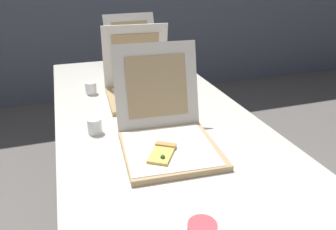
{
  "coord_description": "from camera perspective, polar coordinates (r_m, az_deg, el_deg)",
  "views": [
    {
      "loc": [
        -0.36,
        -0.75,
        1.35
      ],
      "look_at": [
        0.02,
        0.41,
        0.79
      ],
      "focal_mm": 34.28,
      "sensor_mm": 36.0,
      "label": 1
    }
  ],
  "objects": [
    {
      "name": "pizza_box_back",
      "position": [
        2.06,
        -4.86,
        8.64
      ],
      "size": [
        0.38,
        0.48,
        0.35
      ],
      "rotation": [
        0.0,
        0.0,
        0.08
      ],
      "color": "tan",
      "rests_on": "table"
    },
    {
      "name": "cup_white_near_center",
      "position": [
        1.34,
        -12.91,
        -1.92
      ],
      "size": [
        0.06,
        0.06,
        0.06
      ],
      "primitive_type": "cylinder",
      "color": "white",
      "rests_on": "table"
    },
    {
      "name": "cup_white_far",
      "position": [
        1.77,
        -13.56,
        4.64
      ],
      "size": [
        0.06,
        0.06,
        0.06
      ],
      "primitive_type": "cylinder",
      "color": "white",
      "rests_on": "table"
    },
    {
      "name": "table",
      "position": [
        1.51,
        -2.54,
        -1.54
      ],
      "size": [
        0.87,
        2.03,
        0.73
      ],
      "color": "silver",
      "rests_on": "ground"
    },
    {
      "name": "pizza_box_front",
      "position": [
        1.2,
        -0.2,
        -3.48
      ],
      "size": [
        0.37,
        0.46,
        0.35
      ],
      "rotation": [
        0.0,
        0.0,
        -0.07
      ],
      "color": "tan",
      "rests_on": "table"
    },
    {
      "name": "pizza_box_middle",
      "position": [
        1.67,
        -4.88,
        4.85
      ],
      "size": [
        0.36,
        0.36,
        0.36
      ],
      "rotation": [
        0.0,
        0.0,
        -0.05
      ],
      "color": "tan",
      "rests_on": "table"
    }
  ]
}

